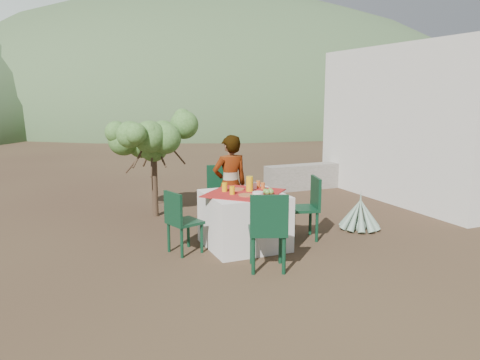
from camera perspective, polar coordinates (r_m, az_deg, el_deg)
name	(u,v)px	position (r m, az deg, el deg)	size (l,w,h in m)	color
ground	(223,257)	(6.18, -2.04, -9.31)	(160.00, 160.00, 0.00)	#311E16
table	(244,220)	(6.47, 0.49, -4.85)	(1.30, 1.30, 0.76)	white
chair_far	(222,193)	(7.45, -2.26, -1.55)	(0.54, 0.54, 0.97)	black
chair_near	(268,228)	(5.53, 3.46, -5.89)	(0.57, 0.57, 0.96)	black
chair_left	(180,219)	(6.20, -7.31, -4.78)	(0.49, 0.49, 0.84)	black
chair_right	(308,205)	(6.85, 8.28, -3.01)	(0.52, 0.52, 0.91)	black
person	(230,185)	(6.99, -1.22, -0.58)	(0.55, 0.36, 1.50)	#8C6651
shrub_tree	(156,143)	(8.10, -10.25, 4.43)	(1.36, 1.33, 1.59)	#463023
agave	(360,215)	(7.53, 14.41, -4.14)	(0.65, 0.65, 0.69)	gray
guesthouse	(447,123)	(10.55, 23.88, 6.39)	(3.20, 4.20, 3.00)	beige
stone_wall	(319,176)	(10.65, 9.63, 0.53)	(2.60, 0.35, 0.55)	gray
hill_near_right	(206,116)	(43.81, -4.14, 7.74)	(48.00, 48.00, 20.00)	#364929
hill_far_center	(22,113)	(57.51, -24.99, 7.45)	(60.00, 60.00, 24.00)	gray
hill_far_right	(302,110)	(59.61, 7.53, 8.41)	(36.00, 36.00, 14.00)	gray
plate_far	(237,189)	(6.56, -0.33, -1.14)	(0.20, 0.20, 0.01)	brown
plate_near	(246,195)	(6.19, 0.78, -1.85)	(0.21, 0.21, 0.01)	brown
glass_far	(225,187)	(6.44, -1.89, -0.87)	(0.08, 0.08, 0.12)	#E1A70E
glass_near	(232,190)	(6.25, -0.96, -1.26)	(0.07, 0.07, 0.11)	#E1A70E
juice_pitcher	(250,184)	(6.44, 1.17, -0.46)	(0.10, 0.10, 0.21)	#E1A70E
bowl_plate	(258,196)	(6.13, 2.18, -1.98)	(0.19, 0.19, 0.01)	brown
white_bowl	(258,194)	(6.12, 2.18, -1.69)	(0.14, 0.14, 0.05)	silver
jar_left	(263,186)	(6.61, 2.80, -0.70)	(0.06, 0.06, 0.09)	#BB5A21
jar_right	(258,184)	(6.72, 2.25, -0.49)	(0.06, 0.06, 0.10)	#BB5A21
napkin_holder	(254,186)	(6.59, 1.69, -0.71)	(0.08, 0.04, 0.10)	silver
fruit_cluster	(268,191)	(6.28, 3.49, -1.41)	(0.15, 0.14, 0.08)	#5A9034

